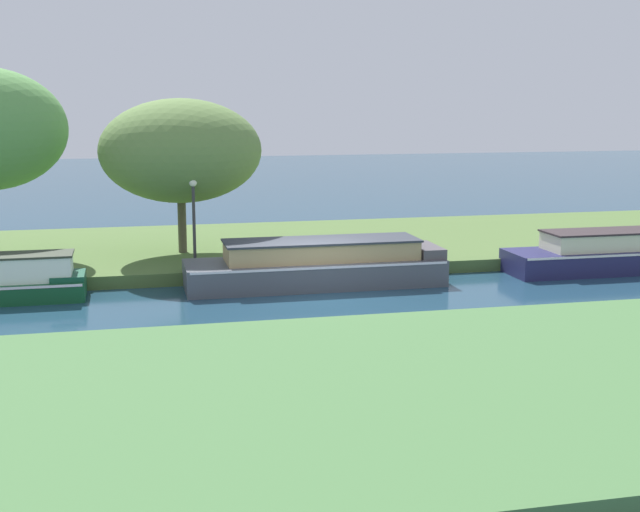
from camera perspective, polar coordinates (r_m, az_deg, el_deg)
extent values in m
plane|color=navy|center=(24.47, 0.16, -2.59)|extent=(120.00, 120.00, 0.00)
cube|color=#4D6A34|center=(31.16, -2.73, 0.61)|extent=(72.00, 10.00, 0.40)
cube|color=#45713E|center=(16.11, 7.46, -8.95)|extent=(72.00, 10.00, 0.40)
cube|color=#23234F|center=(28.96, 17.89, -0.30)|extent=(5.79, 1.90, 0.74)
cube|color=white|center=(28.91, 17.92, 0.34)|extent=(5.68, 1.93, 0.07)
cube|color=beige|center=(29.15, 18.92, 0.99)|extent=(4.35, 1.45, 0.55)
cube|color=#302729|center=(29.10, 18.96, 1.58)|extent=(4.45, 1.52, 0.06)
cube|color=#4B4E58|center=(25.53, -0.37, -1.13)|extent=(7.74, 2.15, 0.79)
cube|color=silver|center=(25.47, -0.37, -0.34)|extent=(7.58, 2.18, 0.07)
cube|color=tan|center=(25.45, 0.10, 0.37)|extent=(5.74, 1.64, 0.55)
cube|color=#2C313A|center=(25.40, 0.10, 1.05)|extent=(5.84, 1.72, 0.06)
cube|color=#4F494E|center=(26.40, 7.07, 0.39)|extent=(0.74, 1.81, 0.31)
cube|color=#134C28|center=(25.21, -20.28, -2.22)|extent=(4.27, 1.55, 0.55)
cube|color=white|center=(25.17, -20.31, -1.70)|extent=(4.19, 1.58, 0.07)
cube|color=white|center=(25.05, -19.69, -0.81)|extent=(3.00, 1.18, 0.69)
cube|color=#2F3629|center=(24.99, -19.74, 0.04)|extent=(3.10, 1.24, 0.06)
cube|color=#134A32|center=(24.97, -16.51, -1.29)|extent=(0.92, 1.30, 0.16)
cylinder|color=#4F4A37|center=(29.12, -9.24, 2.70)|extent=(0.28, 0.28, 2.52)
ellipsoid|color=#628344|center=(28.50, -9.31, 6.97)|extent=(5.32, 4.66, 3.41)
cylinder|color=#333338|center=(26.79, -8.43, 1.99)|extent=(0.10, 0.10, 2.46)
sphere|color=white|center=(26.62, -8.51, 4.87)|extent=(0.24, 0.24, 0.24)
cylinder|color=#473E1E|center=(27.72, 7.41, 0.30)|extent=(0.16, 0.16, 0.55)
cylinder|color=#4A412F|center=(26.21, -19.14, -0.71)|extent=(0.15, 0.15, 0.62)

